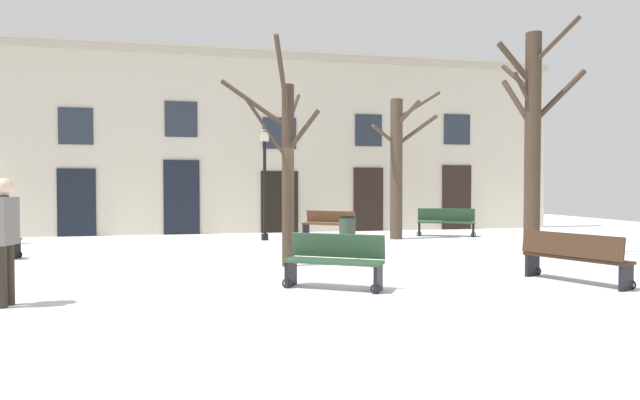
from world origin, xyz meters
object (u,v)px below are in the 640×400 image
streetlamp (265,171)px  bench_back_to_back_right (574,257)px  bench_back_to_back_left (446,222)px  person_near_bench (1,212)px  bench_by_litter_bin (329,223)px  tree_right_of_center (532,135)px  person_strolling (5,234)px  litter_bin (347,232)px  tree_left_of_center (286,162)px  tree_center (398,164)px  bench_far_corner (334,261)px

streetlamp → bench_back_to_back_right: streetlamp is taller
streetlamp → bench_back_to_back_left: size_ratio=1.83×
person_near_bench → bench_by_litter_bin: bearing=-172.6°
tree_right_of_center → person_strolling: 11.37m
litter_bin → bench_back_to_back_left: bearing=33.4°
litter_bin → bench_back_to_back_left: (4.17, 2.75, 0.05)m
streetlamp → bench_back_to_back_right: bearing=-62.2°
bench_by_litter_bin → bench_back_to_back_left: 3.97m
bench_back_to_back_right → bench_by_litter_bin: bearing=-7.9°
tree_left_of_center → bench_back_to_back_right: 5.80m
bench_back_to_back_right → streetlamp: bearing=5.5°
litter_bin → bench_back_to_back_left: bench_back_to_back_left is taller
litter_bin → person_strolling: bearing=-138.6°
litter_bin → bench_back_to_back_left: 5.00m
bench_by_litter_bin → person_strolling: bearing=-88.0°
bench_back_to_back_right → bench_back_to_back_left: 8.74m
streetlamp → person_strolling: (-4.59, -8.42, -1.13)m
person_near_bench → tree_center: bearing=-177.3°
tree_left_of_center → person_near_bench: (-7.49, 5.98, -1.27)m
litter_bin → person_strolling: size_ratio=0.48×
tree_center → bench_by_litter_bin: 2.95m
tree_right_of_center → bench_by_litter_bin: bearing=125.7°
tree_center → person_strolling: (-8.77, -7.94, -1.35)m
litter_bin → person_near_bench: size_ratio=0.52×
tree_right_of_center → bench_back_to_back_left: 5.55m
tree_left_of_center → tree_right_of_center: tree_right_of_center is taller
bench_back_to_back_right → person_near_bench: (-12.12, 9.01, 0.46)m
tree_right_of_center → streetlamp: tree_right_of_center is taller
litter_bin → tree_left_of_center: bearing=-126.6°
tree_left_of_center → litter_bin: (2.09, 2.81, -1.76)m
tree_left_of_center → streetlamp: size_ratio=1.32×
bench_by_litter_bin → person_near_bench: size_ratio=1.00×
bench_back_to_back_left → bench_by_litter_bin: bearing=-160.9°
tree_right_of_center → person_near_bench: size_ratio=3.28×
tree_center → streetlamp: tree_center is taller
litter_bin → bench_far_corner: bearing=-107.1°
tree_left_of_center → tree_right_of_center: size_ratio=0.84×
tree_left_of_center → bench_far_corner: 3.17m
streetlamp → bench_far_corner: size_ratio=2.10×
tree_left_of_center → person_strolling: size_ratio=2.54×
bench_back_to_back_left → streetlamp: bearing=-154.1°
person_strolling → tree_left_of_center: bearing=-43.8°
streetlamp → tree_left_of_center: bearing=-91.5°
person_near_bench → person_strolling: bearing=116.3°
tree_center → tree_right_of_center: bearing=-67.0°
litter_bin → person_strolling: 8.73m
tree_left_of_center → bench_back_to_back_right: size_ratio=2.46×
bench_back_to_back_left → person_strolling: bearing=-116.5°
person_strolling → litter_bin: bearing=-36.0°
streetlamp → person_near_bench: streetlamp is taller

